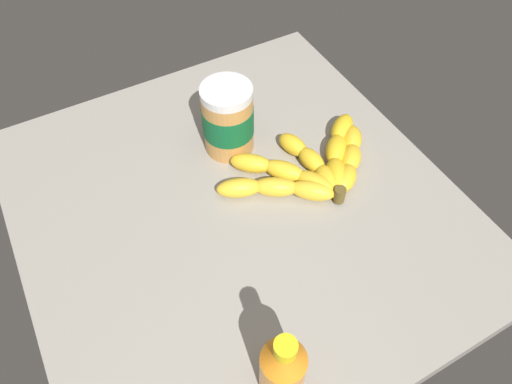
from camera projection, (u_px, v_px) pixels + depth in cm
name	position (u px, v px, depth cm)	size (l,w,h in cm)	color
ground_plane	(238.00, 211.00, 83.85)	(76.48, 72.06, 4.80)	gray
banana_bunch	(312.00, 166.00, 84.80)	(18.39, 32.25, 3.80)	gold
peanut_butter_jar	(228.00, 119.00, 84.76)	(9.35, 9.35, 13.91)	#BF8442
honey_bottle	(283.00, 368.00, 58.56)	(5.83, 5.83, 14.35)	orange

